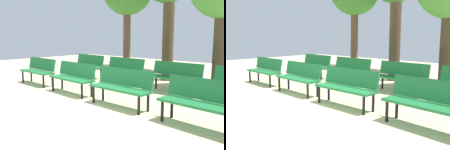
{
  "view_description": "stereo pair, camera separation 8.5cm",
  "coord_description": "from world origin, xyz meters",
  "views": [
    {
      "loc": [
        4.8,
        -2.81,
        1.64
      ],
      "look_at": [
        0.0,
        2.24,
        0.55
      ],
      "focal_mm": 41.0,
      "sensor_mm": 36.0,
      "label": 1
    },
    {
      "loc": [
        4.86,
        -2.75,
        1.64
      ],
      "look_at": [
        0.0,
        2.24,
        0.55
      ],
      "focal_mm": 41.0,
      "sensor_mm": 36.0,
      "label": 2
    }
  ],
  "objects": [
    {
      "name": "ground_plane",
      "position": [
        0.0,
        0.0,
        0.0
      ],
      "size": [
        24.0,
        24.0,
        0.0
      ],
      "primitive_type": "plane",
      "color": "beige"
    },
    {
      "name": "bench_r0_c0",
      "position": [
        -2.85,
        1.66,
        0.5
      ],
      "size": [
        1.61,
        0.53,
        0.87
      ],
      "rotation": [
        0.0,
        0.0,
        -0.03
      ],
      "color": "#1E7238",
      "rests_on": "ground_plane"
    },
    {
      "name": "bench_r0_c1",
      "position": [
        -0.9,
        1.59,
        0.5
      ],
      "size": [
        1.62,
        0.54,
        0.87
      ],
      "rotation": [
        0.0,
        0.0,
        -0.04
      ],
      "color": "#1E7238",
      "rests_on": "ground_plane"
    },
    {
      "name": "bench_r0_c2",
      "position": [
        0.98,
        1.52,
        0.5
      ],
      "size": [
        1.6,
        0.5,
        0.87
      ],
      "rotation": [
        0.0,
        0.0,
        -0.01
      ],
      "color": "#1E7238",
      "rests_on": "ground_plane"
    },
    {
      "name": "bench_r0_c3",
      "position": [
        2.96,
        1.47,
        0.5
      ],
      "size": [
        1.63,
        0.58,
        0.87
      ],
      "rotation": [
        0.0,
        0.0,
        -0.06
      ],
      "color": "#1E7238",
      "rests_on": "ground_plane"
    },
    {
      "name": "bench_r1_c0",
      "position": [
        -2.8,
        3.79,
        0.5
      ],
      "size": [
        1.63,
        0.58,
        0.87
      ],
      "rotation": [
        0.0,
        0.0,
        -0.06
      ],
      "color": "#1E7238",
      "rests_on": "ground_plane"
    },
    {
      "name": "bench_r1_c1",
      "position": [
        -0.86,
        3.71,
        0.5
      ],
      "size": [
        1.62,
        0.56,
        0.87
      ],
      "rotation": [
        0.0,
        0.0,
        -0.05
      ],
      "color": "#1E7238",
      "rests_on": "ground_plane"
    },
    {
      "name": "bench_r1_c2",
      "position": [
        1.14,
        3.63,
        0.5
      ],
      "size": [
        1.62,
        0.56,
        0.87
      ],
      "rotation": [
        0.0,
        0.0,
        -0.05
      ],
      "color": "#1E7238",
      "rests_on": "ground_plane"
    },
    {
      "name": "tree_2",
      "position": [
        -0.13,
        5.3,
        1.39
      ],
      "size": [
        0.4,
        0.4,
        2.78
      ],
      "color": "#4C3A28",
      "rests_on": "ground_plane"
    }
  ]
}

